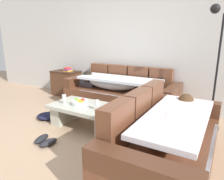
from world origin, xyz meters
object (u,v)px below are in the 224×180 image
Objects in this scene: couch_near_window at (167,141)px; floor_lamp at (214,61)px; pair_of_shoes at (45,141)px; side_cabinet at (66,83)px; crumpled_garment at (48,116)px; wine_glass_near_right at (97,103)px; couch_along_wall at (119,93)px; fruit_bowl at (80,102)px; book_stack_on_cabinet at (68,70)px; coffee_table at (86,113)px; wine_glass_near_left at (64,98)px.

floor_lamp is at bearing -11.79° from couch_near_window.
pair_of_shoes is (-1.64, -0.32, -0.29)m from couch_near_window.
crumpled_garment is (0.82, -1.41, -0.26)m from side_cabinet.
floor_lamp is (3.42, -0.36, 0.80)m from side_cabinet.
side_cabinet is (-1.94, 1.42, -0.17)m from wine_glass_near_right.
couch_along_wall is 1.71m from side_cabinet.
wine_glass_near_right is 0.49× the size of pair_of_shoes.
floor_lamp reaches higher than fruit_bowl.
fruit_bowl is 2.01m from book_stack_on_cabinet.
book_stack_on_cabinet is 3.39m from floor_lamp.
coffee_table is at bearing 12.53° from fruit_bowl.
floor_lamp reaches higher than wine_glass_near_left.
coffee_table is 7.23× the size of wine_glass_near_right.
coffee_table is at bearing 20.11° from wine_glass_near_left.
book_stack_on_cabinet is (-1.56, 1.32, 0.45)m from coffee_table.
coffee_table is (-0.06, -1.09, -0.09)m from couch_along_wall.
wine_glass_near_right is at bearing -37.38° from book_stack_on_cabinet.
wine_glass_near_right is 0.09× the size of floor_lamp.
pair_of_shoes is (0.19, -0.64, -0.45)m from wine_glass_near_left.
couch_along_wall is at bearing 86.98° from coffee_table.
pair_of_shoes is (1.48, -2.09, -0.28)m from side_cabinet.
fruit_bowl is at bearing 22.93° from wine_glass_near_left.
floor_lamp reaches higher than couch_near_window.
book_stack_on_cabinet is (-1.62, 0.23, 0.35)m from couch_along_wall.
couch_near_window is at bearing -29.50° from side_cabinet.
floor_lamp is at bearing -4.43° from couch_along_wall.
fruit_bowl is 0.70× the size of crumpled_garment.
book_stack_on_cabinet is at bearing 173.79° from floor_lamp.
couch_near_window is (1.43, -1.54, 0.00)m from couch_along_wall.
coffee_table is at bearing 161.59° from wine_glass_near_right.
couch_along_wall is at bearing 82.01° from fruit_bowl.
wine_glass_near_left is 0.65m from wine_glass_near_right.
wine_glass_near_right is 0.85× the size of book_stack_on_cabinet.
book_stack_on_cabinet reaches higher than wine_glass_near_right.
pair_of_shoes is (-0.21, -1.86, -0.29)m from couch_along_wall.
book_stack_on_cabinet reaches higher than crumpled_garment.
crumpled_garment is at bearing 179.76° from wine_glass_near_right.
couch_near_window is 11.50× the size of wine_glass_near_left.
wine_glass_near_left is (-0.25, -0.11, 0.07)m from fruit_bowl.
couch_along_wall is 3.22× the size of side_cabinet.
couch_along_wall is 1.93× the size of coffee_table.
couch_near_window is 1.59× the size of coffee_table.
wine_glass_near_left is (-1.84, 0.32, 0.16)m from couch_near_window.
pair_of_shoes is (-1.94, -1.73, -1.07)m from floor_lamp.
couch_along_wall is 13.96× the size of wine_glass_near_left.
couch_along_wall reaches higher than book_stack_on_cabinet.
couch_near_window is 2.65× the size of side_cabinet.
couch_along_wall is at bearing 71.60° from wine_glass_near_left.
couch_along_wall is 6.83× the size of pair_of_shoes.
pair_of_shoes is at bearing 100.90° from couch_near_window.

